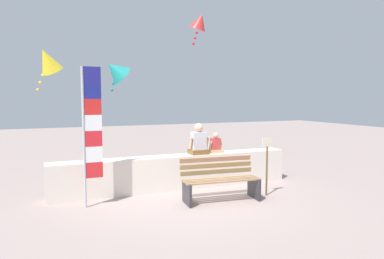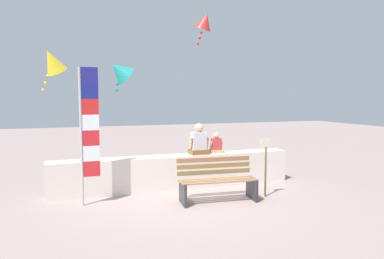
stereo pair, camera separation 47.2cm
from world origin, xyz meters
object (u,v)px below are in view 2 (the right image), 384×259
at_px(person_adult, 199,142).
at_px(sign_post, 266,162).
at_px(flag_banner, 87,128).
at_px(person_child, 216,145).
at_px(kite_teal, 119,71).
at_px(kite_yellow, 52,62).
at_px(kite_red, 205,22).
at_px(park_bench, 217,181).

xyz_separation_m(person_adult, sign_post, (1.04, -1.32, -0.32)).
relative_size(flag_banner, sign_post, 2.15).
distance_m(person_child, kite_teal, 3.53).
bearing_deg(kite_yellow, kite_red, 7.38).
height_order(park_bench, kite_red, kite_red).
bearing_deg(person_adult, kite_teal, 125.37).
height_order(park_bench, sign_post, sign_post).
bearing_deg(kite_teal, flag_banner, -110.27).
xyz_separation_m(person_adult, kite_red, (1.11, 2.42, 3.40)).
distance_m(flag_banner, kite_red, 5.64).
xyz_separation_m(park_bench, kite_teal, (-1.48, 3.42, 2.48)).
relative_size(flag_banner, kite_teal, 2.79).
xyz_separation_m(flag_banner, sign_post, (3.63, -0.67, -0.79)).
distance_m(flag_banner, sign_post, 3.78).
xyz_separation_m(park_bench, person_child, (0.52, 1.24, 0.57)).
bearing_deg(person_adult, kite_yellow, 150.52).
xyz_separation_m(kite_red, kite_teal, (-2.66, -0.24, -1.58)).
bearing_deg(person_adult, kite_red, 65.34).
bearing_deg(sign_post, kite_yellow, 143.64).
height_order(person_child, flag_banner, flag_banner).
bearing_deg(kite_yellow, person_adult, -29.48).
bearing_deg(park_bench, kite_yellow, 136.10).
xyz_separation_m(person_adult, flag_banner, (-2.59, -0.66, 0.47)).
bearing_deg(person_child, kite_red, 74.88).
bearing_deg(kite_teal, kite_yellow, -169.22).
relative_size(person_adult, kite_teal, 0.76).
bearing_deg(kite_teal, person_adult, -54.63).
height_order(person_child, kite_red, kite_red).
distance_m(person_adult, sign_post, 1.71).
bearing_deg(park_bench, kite_red, 72.20).
relative_size(person_child, kite_teal, 0.52).
bearing_deg(flag_banner, person_child, 12.13).
height_order(park_bench, person_child, person_child).
relative_size(park_bench, kite_yellow, 1.46).
distance_m(park_bench, person_child, 1.46).
distance_m(park_bench, flag_banner, 2.83).
bearing_deg(person_adult, flag_banner, -165.82).
bearing_deg(person_child, kite_teal, 132.61).
xyz_separation_m(person_child, flag_banner, (-3.05, -0.66, 0.56)).
relative_size(park_bench, kite_teal, 1.70).
bearing_deg(person_adult, park_bench, -92.93).
bearing_deg(kite_red, person_adult, -114.66).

